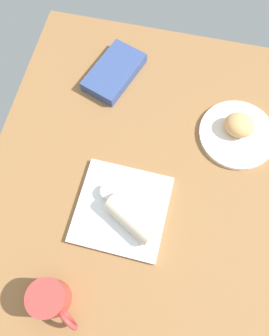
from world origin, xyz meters
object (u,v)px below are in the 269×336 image
(breakfast_wrap, at_px, (132,218))
(sauce_cup, at_px, (109,192))
(coffee_mug, at_px, (51,299))
(scone_pastry, at_px, (239,125))
(round_plate, at_px, (237,134))
(book_stack, at_px, (114,72))
(square_plate, at_px, (122,209))

(breakfast_wrap, bearing_deg, sauce_cup, -97.62)
(breakfast_wrap, xyz_separation_m, coffee_mug, (-0.24, 0.15, 0.01))
(scone_pastry, distance_m, breakfast_wrap, 0.42)
(round_plate, relative_size, book_stack, 0.97)
(sauce_cup, bearing_deg, round_plate, -51.08)
(square_plate, xyz_separation_m, breakfast_wrap, (-0.03, -0.04, 0.04))
(coffee_mug, bearing_deg, round_plate, -35.26)
(square_plate, height_order, breakfast_wrap, breakfast_wrap)
(scone_pastry, relative_size, sauce_cup, 1.93)
(round_plate, height_order, sauce_cup, sauce_cup)
(breakfast_wrap, bearing_deg, round_plate, 172.46)
(square_plate, height_order, sauce_cup, sauce_cup)
(round_plate, xyz_separation_m, square_plate, (-0.30, 0.29, 0.00))
(square_plate, xyz_separation_m, book_stack, (0.43, 0.13, 0.01))
(scone_pastry, distance_m, book_stack, 0.43)
(sauce_cup, bearing_deg, breakfast_wrap, -127.65)
(scone_pastry, xyz_separation_m, book_stack, (0.12, 0.41, -0.02))
(round_plate, xyz_separation_m, book_stack, (0.13, 0.41, 0.01))
(coffee_mug, bearing_deg, scone_pastry, -34.36)
(round_plate, relative_size, sauce_cup, 5.02)
(square_plate, xyz_separation_m, coffee_mug, (-0.26, 0.11, 0.04))
(round_plate, height_order, breakfast_wrap, breakfast_wrap)
(scone_pastry, bearing_deg, book_stack, 73.61)
(book_stack, bearing_deg, coffee_mug, -178.84)
(round_plate, relative_size, square_plate, 0.94)
(round_plate, bearing_deg, square_plate, 136.33)
(sauce_cup, distance_m, breakfast_wrap, 0.10)
(scone_pastry, height_order, book_stack, scone_pastry)
(square_plate, relative_size, sauce_cup, 5.35)
(round_plate, bearing_deg, scone_pastry, 20.87)
(round_plate, bearing_deg, sauce_cup, 128.92)
(sauce_cup, height_order, coffee_mug, coffee_mug)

